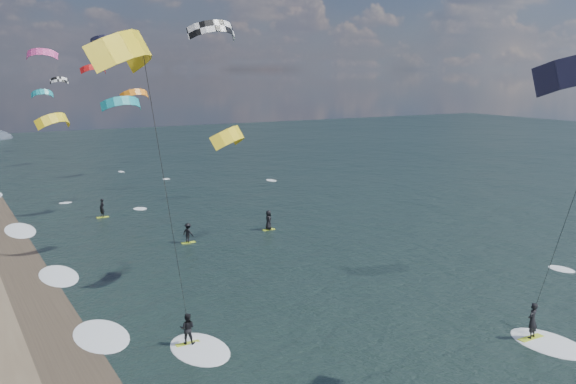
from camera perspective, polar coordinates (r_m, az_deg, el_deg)
kitesurfer_near_b at (r=25.17m, az=-11.01°, el=2.32°), size 6.71×9.12×14.97m
far_kitesurfers at (r=53.12m, az=-8.20°, el=-2.70°), size 12.05×12.92×1.72m
bg_kite_field at (r=70.68m, az=-16.18°, el=9.77°), size 16.65×75.05×7.98m
shoreline_surf at (r=33.91m, az=-17.37°, el=-12.48°), size 2.40×79.40×0.11m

